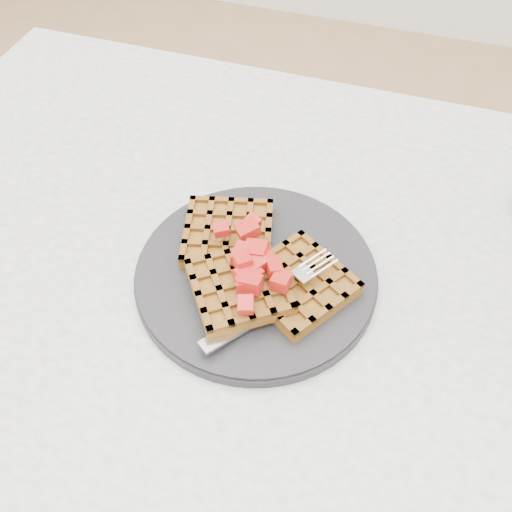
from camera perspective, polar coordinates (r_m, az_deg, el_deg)
name	(u,v)px	position (r m, az deg, el deg)	size (l,w,h in m)	color
ground	(285,499)	(1.31, 2.96, -23.13)	(4.00, 4.00, 0.00)	tan
table	(305,344)	(0.73, 4.97, -8.80)	(1.20, 0.80, 0.75)	silver
plate	(256,274)	(0.63, 0.00, -1.84)	(0.27, 0.27, 0.02)	black
waffles	(255,266)	(0.62, -0.10, -1.02)	(0.22, 0.20, 0.03)	#915D1E
strawberry_pile	(256,248)	(0.60, 0.00, 0.86)	(0.15, 0.15, 0.02)	#990100
fork	(279,300)	(0.59, 2.30, -4.46)	(0.02, 0.18, 0.02)	silver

